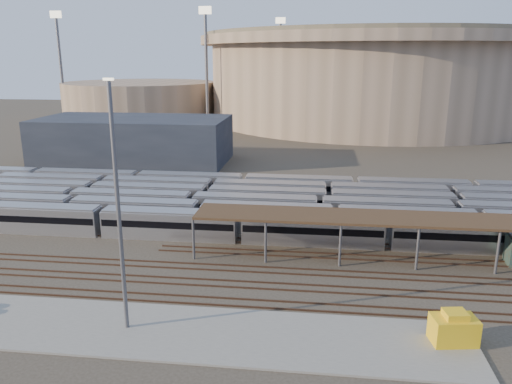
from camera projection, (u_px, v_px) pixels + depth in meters
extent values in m
plane|color=#383026|center=(259.00, 267.00, 57.36)|extent=(420.00, 420.00, 0.00)
cube|color=gray|center=(183.00, 332.00, 43.57)|extent=(50.00, 9.00, 0.20)
cube|color=silver|center=(240.00, 228.00, 64.96)|extent=(112.00, 2.90, 3.60)
cube|color=silver|center=(199.00, 216.00, 69.72)|extent=(112.00, 2.90, 3.60)
cube|color=silver|center=(319.00, 211.00, 71.79)|extent=(112.00, 2.90, 3.60)
cube|color=silver|center=(329.00, 203.00, 75.65)|extent=(112.00, 2.90, 3.60)
cube|color=silver|center=(328.00, 196.00, 79.67)|extent=(112.00, 2.90, 3.60)
cube|color=silver|center=(243.00, 186.00, 85.37)|extent=(112.00, 2.90, 3.60)
cylinder|color=#5B5B60|center=(193.00, 239.00, 58.89)|extent=(0.30, 0.30, 5.00)
cylinder|color=#5B5B60|center=(204.00, 224.00, 64.06)|extent=(0.30, 0.30, 5.00)
cylinder|color=#5B5B60|center=(266.00, 242.00, 57.88)|extent=(0.30, 0.30, 5.00)
cylinder|color=#5B5B60|center=(270.00, 227.00, 63.05)|extent=(0.30, 0.30, 5.00)
cylinder|color=#5B5B60|center=(340.00, 246.00, 56.87)|extent=(0.30, 0.30, 5.00)
cylinder|color=#5B5B60|center=(338.00, 230.00, 62.04)|extent=(0.30, 0.30, 5.00)
cylinder|color=#5B5B60|center=(418.00, 249.00, 55.87)|extent=(0.30, 0.30, 5.00)
cylinder|color=#5B5B60|center=(409.00, 233.00, 61.04)|extent=(0.30, 0.30, 5.00)
cylinder|color=#5B5B60|center=(498.00, 253.00, 54.86)|extent=(0.30, 0.30, 5.00)
cylinder|color=#5B5B60|center=(482.00, 236.00, 60.03)|extent=(0.30, 0.30, 5.00)
cube|color=#3B2718|center=(453.00, 220.00, 57.25)|extent=(60.00, 6.00, 0.30)
cube|color=#4C3323|center=(258.00, 272.00, 55.66)|extent=(170.00, 0.12, 0.18)
cube|color=#4C3323|center=(259.00, 267.00, 57.10)|extent=(170.00, 0.12, 0.18)
cube|color=#4C3323|center=(253.00, 288.00, 51.84)|extent=(170.00, 0.12, 0.18)
cube|color=#4C3323|center=(255.00, 282.00, 53.27)|extent=(170.00, 0.12, 0.18)
cube|color=#4C3323|center=(248.00, 307.00, 48.01)|extent=(170.00, 0.12, 0.18)
cube|color=#4C3323|center=(250.00, 299.00, 49.44)|extent=(170.00, 0.12, 0.18)
cylinder|color=gray|center=(370.00, 82.00, 184.75)|extent=(116.00, 116.00, 28.00)
cylinder|color=gray|center=(372.00, 38.00, 180.65)|extent=(124.00, 124.00, 3.00)
cylinder|color=brown|center=(373.00, 32.00, 180.05)|extent=(120.00, 120.00, 1.50)
cylinder|color=gray|center=(141.00, 101.00, 187.00)|extent=(56.00, 56.00, 14.00)
cube|color=#1E232D|center=(134.00, 140.00, 112.80)|extent=(42.00, 20.00, 10.00)
cylinder|color=#5B5B60|center=(207.00, 73.00, 161.43)|extent=(1.00, 1.00, 36.00)
cube|color=#FFF2CC|center=(205.00, 10.00, 156.35)|extent=(4.00, 0.60, 2.40)
cylinder|color=#5B5B60|center=(61.00, 71.00, 177.45)|extent=(1.00, 1.00, 36.00)
cube|color=#FFF2CC|center=(56.00, 14.00, 172.38)|extent=(4.00, 0.60, 2.40)
cylinder|color=#5B5B60|center=(280.00, 69.00, 206.94)|extent=(1.00, 1.00, 36.00)
cube|color=#FFF2CC|center=(280.00, 20.00, 201.87)|extent=(4.00, 0.60, 2.40)
cylinder|color=#5B5B60|center=(119.00, 212.00, 41.42)|extent=(0.36, 0.36, 21.38)
cube|color=#FFF2CC|center=(108.00, 79.00, 38.57)|extent=(0.81, 0.34, 0.20)
cube|color=yellow|center=(454.00, 330.00, 41.60)|extent=(3.95, 2.81, 2.28)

